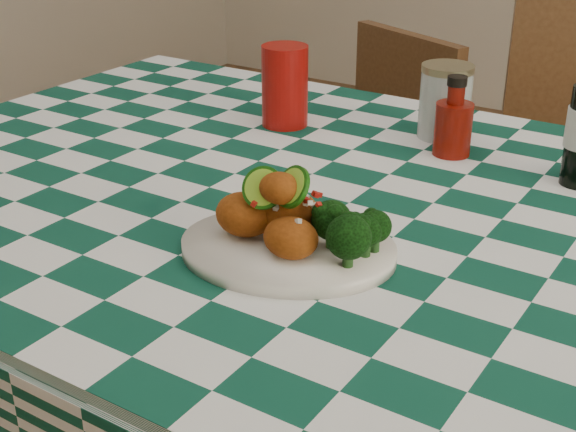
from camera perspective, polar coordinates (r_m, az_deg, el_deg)
The scene contains 8 objects.
dining_table at distance 1.37m, azimuth 3.83°, elevation -14.22°, with size 1.66×1.06×0.79m, color #0D4130, non-canonical shape.
plate at distance 1.01m, azimuth -0.00°, elevation -2.37°, with size 0.27×0.21×0.02m, color silver, non-canonical shape.
fried_chicken_pile at distance 0.99m, azimuth -0.30°, elevation 0.58°, with size 0.15×0.11×0.09m, color #8F3D0D, non-canonical shape.
broccoli_side at distance 0.96m, azimuth 4.13°, elevation -1.03°, with size 0.09×0.09×0.06m, color black, non-canonical shape.
red_tumbler at distance 1.46m, azimuth -0.23°, elevation 9.23°, with size 0.08×0.08×0.15m, color #900B07.
ketchup_bottle at distance 1.35m, azimuth 11.73°, elevation 6.97°, with size 0.06×0.06×0.13m, color #6E0E05, non-canonical shape.
mason_jar at distance 1.43m, azimuth 11.11°, elevation 8.00°, with size 0.09×0.09×0.13m, color #B2BCBA, non-canonical shape.
wooden_chair_left at distance 2.10m, azimuth 4.44°, elevation 1.20°, with size 0.38×0.39×0.82m, color #472814, non-canonical shape.
Camera 1 is at (0.50, -0.94, 1.26)m, focal length 50.00 mm.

